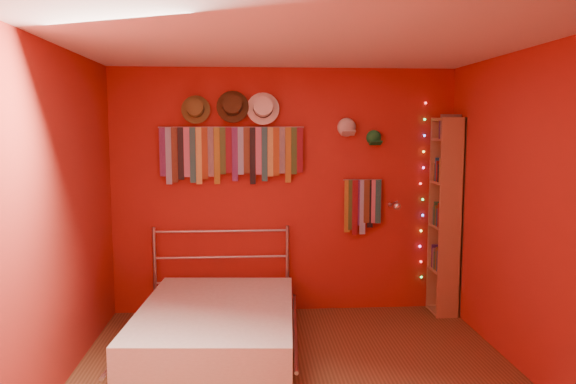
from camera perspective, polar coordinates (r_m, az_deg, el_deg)
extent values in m
cube|color=#A3211A|center=(5.75, -0.37, 0.07)|extent=(3.50, 0.02, 2.50)
cube|color=#A3211A|center=(4.53, 23.86, -2.27)|extent=(0.02, 3.50, 2.50)
cube|color=#A3211A|center=(4.24, -23.07, -2.80)|extent=(0.02, 3.50, 2.50)
cube|color=white|center=(4.02, 1.27, 15.13)|extent=(3.50, 3.50, 0.02)
cylinder|color=#A5A5A9|center=(5.66, -5.76, 6.56)|extent=(1.45, 0.01, 0.01)
cube|color=#491860|center=(5.71, -12.63, 4.00)|extent=(0.06, 0.01, 0.49)
cube|color=#79A5D7|center=(5.70, -12.04, 3.60)|extent=(0.06, 0.01, 0.57)
cube|color=#4B2519|center=(5.69, -11.46, 3.70)|extent=(0.06, 0.01, 0.55)
cube|color=black|center=(5.69, -10.85, 3.85)|extent=(0.06, 0.01, 0.52)
cube|color=#BC5E97|center=(5.68, -10.26, 4.00)|extent=(0.06, 0.01, 0.49)
cube|color=#1B5A5F|center=(5.67, -9.66, 3.71)|extent=(0.06, 0.01, 0.55)
cube|color=#CFBD52|center=(5.67, -9.05, 3.64)|extent=(0.06, 0.01, 0.57)
cube|color=maroon|center=(5.66, -8.45, 3.91)|extent=(0.06, 0.01, 0.52)
cube|color=navy|center=(5.65, -7.86, 4.04)|extent=(0.06, 0.01, 0.49)
cube|color=olive|center=(5.66, -7.24, 3.67)|extent=(0.06, 0.01, 0.57)
cube|color=#28471C|center=(5.65, -6.65, 4.17)|extent=(0.06, 0.01, 0.47)
cube|color=#5C0D21|center=(5.64, -6.04, 4.25)|extent=(0.06, 0.01, 0.45)
cube|color=#491964|center=(5.65, -5.43, 3.83)|extent=(0.06, 0.01, 0.54)
cube|color=#709BC7|center=(5.64, -4.83, 4.17)|extent=(0.06, 0.01, 0.47)
cube|color=#4E311A|center=(5.64, -4.22, 4.23)|extent=(0.06, 0.01, 0.46)
cube|color=black|center=(5.65, -3.61, 3.68)|extent=(0.06, 0.01, 0.57)
cube|color=#B75B8D|center=(5.64, -3.01, 4.18)|extent=(0.06, 0.01, 0.47)
cube|color=#1A545E|center=(5.64, -2.40, 3.84)|extent=(0.06, 0.01, 0.54)
cube|color=#AF9746|center=(5.65, -1.80, 4.09)|extent=(0.06, 0.01, 0.49)
cube|color=brown|center=(5.65, -1.19, 4.12)|extent=(0.06, 0.01, 0.49)
cube|color=navy|center=(5.65, -0.58, 4.24)|extent=(0.06, 0.01, 0.46)
cube|color=#945D1A|center=(5.67, 0.01, 3.77)|extent=(0.06, 0.01, 0.56)
cube|color=#255220|center=(5.66, 0.62, 4.20)|extent=(0.06, 0.01, 0.47)
cube|color=maroon|center=(5.66, 1.23, 4.29)|extent=(0.06, 0.01, 0.45)
cylinder|color=#A5A5A9|center=(5.80, 7.60, 1.23)|extent=(0.40, 0.01, 0.01)
cube|color=olive|center=(5.79, 6.03, -1.45)|extent=(0.06, 0.01, 0.54)
cube|color=#26481D|center=(5.79, 6.43, -1.33)|extent=(0.06, 0.01, 0.52)
cube|color=maroon|center=(5.79, 6.83, -1.58)|extent=(0.06, 0.01, 0.57)
cube|color=#3F1B6D|center=(5.81, 7.20, -1.09)|extent=(0.06, 0.01, 0.47)
cube|color=#6B9ABF|center=(5.82, 7.59, -1.54)|extent=(0.06, 0.01, 0.56)
cube|color=#51391B|center=(5.81, 8.00, -0.96)|extent=(0.06, 0.01, 0.44)
cube|color=black|center=(5.83, 8.35, -1.20)|extent=(0.06, 0.01, 0.50)
cube|color=#AD566E|center=(5.83, 8.75, -0.97)|extent=(0.06, 0.01, 0.45)
cube|color=#17534F|center=(5.84, 9.15, -0.99)|extent=(0.06, 0.01, 0.45)
cylinder|color=brown|center=(5.67, -9.36, 8.26)|extent=(0.29, 0.07, 0.28)
cylinder|color=brown|center=(5.62, -9.41, 8.40)|extent=(0.17, 0.14, 0.19)
cylinder|color=#332314|center=(5.65, -9.38, 8.33)|extent=(0.17, 0.06, 0.17)
cylinder|color=#3F2B16|center=(5.65, -5.64, 8.61)|extent=(0.32, 0.08, 0.32)
cylinder|color=#3F2B16|center=(5.60, -5.66, 8.77)|extent=(0.19, 0.16, 0.21)
cylinder|color=black|center=(5.62, -5.65, 8.69)|extent=(0.19, 0.06, 0.20)
cylinder|color=white|center=(5.65, -2.56, 8.46)|extent=(0.33, 0.08, 0.32)
cylinder|color=white|center=(5.59, -2.54, 8.62)|extent=(0.19, 0.16, 0.21)
cylinder|color=black|center=(5.62, -2.55, 8.54)|extent=(0.20, 0.07, 0.20)
ellipsoid|color=silver|center=(5.74, 5.96, 6.56)|extent=(0.18, 0.14, 0.18)
cube|color=silver|center=(5.63, 6.15, 5.98)|extent=(0.13, 0.10, 0.05)
ellipsoid|color=#1B7933|center=(5.80, 8.70, 5.48)|extent=(0.17, 0.13, 0.17)
cube|color=#1B7933|center=(5.70, 8.92, 4.95)|extent=(0.12, 0.09, 0.05)
sphere|color=#FF3333|center=(5.95, 13.81, 8.77)|extent=(0.02, 0.02, 0.02)
sphere|color=#33FF4C|center=(5.94, 13.72, 7.18)|extent=(0.02, 0.02, 0.02)
sphere|color=#4C66FF|center=(5.94, 13.69, 5.59)|extent=(0.02, 0.02, 0.02)
sphere|color=yellow|center=(5.95, 13.61, 4.00)|extent=(0.02, 0.02, 0.02)
sphere|color=#FF4CCC|center=(5.96, 13.60, 2.41)|extent=(0.02, 0.02, 0.02)
sphere|color=#FF3333|center=(5.96, 13.31, 0.83)|extent=(0.02, 0.02, 0.02)
sphere|color=#33FF4C|center=(5.99, 13.53, -0.74)|extent=(0.02, 0.02, 0.02)
sphere|color=#4C66FF|center=(6.02, 13.52, -2.31)|extent=(0.02, 0.02, 0.02)
sphere|color=yellow|center=(6.04, 13.36, -3.86)|extent=(0.02, 0.02, 0.02)
sphere|color=#FF4CCC|center=(6.07, 13.25, -5.40)|extent=(0.02, 0.02, 0.02)
sphere|color=#FF3333|center=(6.11, 13.35, -6.91)|extent=(0.02, 0.02, 0.02)
sphere|color=#33FF4C|center=(6.15, 13.39, -8.40)|extent=(0.02, 0.02, 0.02)
cylinder|color=#A5A5A9|center=(5.92, 10.33, -1.28)|extent=(0.04, 0.03, 0.04)
cylinder|color=#A5A5A9|center=(5.79, 10.66, -1.13)|extent=(0.02, 0.28, 0.09)
sphere|color=white|center=(5.66, 11.03, -1.44)|extent=(0.08, 0.08, 0.08)
cube|color=#AC7F4D|center=(5.75, 16.23, -2.71)|extent=(0.24, 0.02, 2.00)
cube|color=#AC7F4D|center=(6.05, 15.18, -2.23)|extent=(0.24, 0.02, 2.00)
cube|color=#AC7F4D|center=(5.94, 16.74, -2.44)|extent=(0.02, 0.34, 2.00)
cube|color=#AC7F4D|center=(6.13, 15.40, -11.55)|extent=(0.24, 0.32, 0.02)
cube|color=#AC7F4D|center=(6.01, 15.53, -7.65)|extent=(0.24, 0.32, 0.02)
cube|color=#AC7F4D|center=(5.92, 15.66, -3.42)|extent=(0.24, 0.32, 0.02)
cube|color=#AC7F4D|center=(5.86, 15.80, 0.92)|extent=(0.24, 0.32, 0.02)
cube|color=#AC7F4D|center=(5.83, 15.93, 5.12)|extent=(0.24, 0.32, 0.02)
cube|color=#AC7F4D|center=(5.83, 15.99, 7.09)|extent=(0.24, 0.32, 0.02)
cylinder|color=#A5A5A9|center=(5.87, -13.38, -7.89)|extent=(0.03, 0.03, 0.91)
cylinder|color=#A5A5A9|center=(5.80, -0.06, -7.87)|extent=(0.03, 0.03, 0.91)
cylinder|color=#A5A5A9|center=(5.83, -6.74, -9.07)|extent=(1.34, 0.02, 0.02)
cylinder|color=#A5A5A9|center=(5.76, -6.78, -6.59)|extent=(1.34, 0.02, 0.02)
cylinder|color=#A5A5A9|center=(5.71, -6.81, -3.97)|extent=(1.34, 0.02, 0.02)
cube|color=beige|center=(4.95, -7.25, -13.44)|extent=(1.41, 1.91, 0.36)
cylinder|color=#A5A5A9|center=(5.04, -15.11, -13.50)|extent=(0.16, 1.82, 0.03)
cylinder|color=#A5A5A9|center=(4.96, 0.73, -13.58)|extent=(0.16, 1.82, 0.03)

